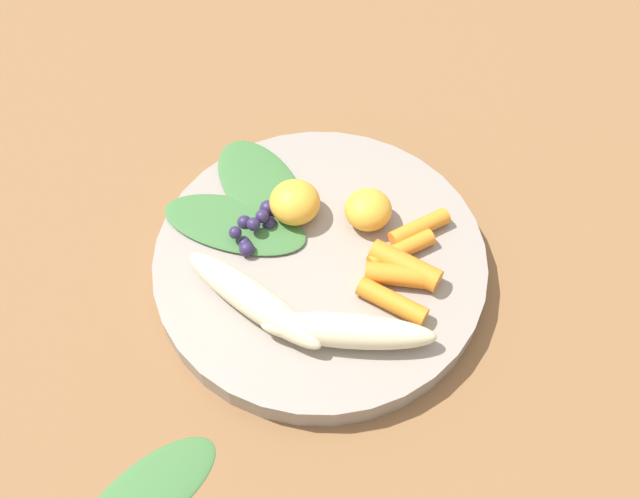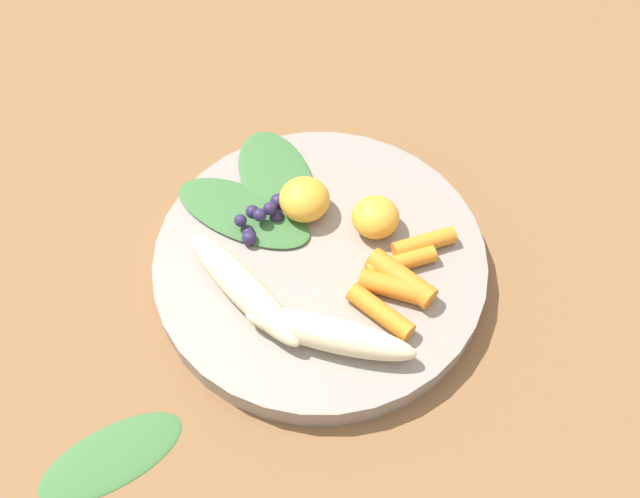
{
  "view_description": "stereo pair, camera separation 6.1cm",
  "coord_description": "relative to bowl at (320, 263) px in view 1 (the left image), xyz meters",
  "views": [
    {
      "loc": [
        0.33,
        -0.09,
        0.54
      ],
      "look_at": [
        0.0,
        0.0,
        0.03
      ],
      "focal_mm": 41.34,
      "sensor_mm": 36.0,
      "label": 1
    },
    {
      "loc": [
        0.34,
        -0.03,
        0.54
      ],
      "look_at": [
        0.0,
        0.0,
        0.03
      ],
      "focal_mm": 41.34,
      "sensor_mm": 36.0,
      "label": 2
    }
  ],
  "objects": [
    {
      "name": "kale_leaf_stray",
      "position": [
        0.15,
        -0.17,
        -0.01
      ],
      "size": [
        0.09,
        0.12,
        0.01
      ],
      "primitive_type": "ellipsoid",
      "rotation": [
        0.0,
        0.0,
        5.15
      ],
      "color": "#3D7038",
      "rests_on": "ground_plane"
    },
    {
      "name": "kale_leaf_right",
      "position": [
        -0.05,
        -0.06,
        0.01
      ],
      "size": [
        0.12,
        0.14,
        0.0
      ],
      "primitive_type": "ellipsoid",
      "rotation": [
        0.0,
        0.0,
        10.43
      ],
      "color": "#3D7038",
      "rests_on": "bowl"
    },
    {
      "name": "orange_segment_near",
      "position": [
        -0.05,
        -0.01,
        0.03
      ],
      "size": [
        0.04,
        0.04,
        0.03
      ],
      "primitive_type": "ellipsoid",
      "color": "#F4A833",
      "rests_on": "bowl"
    },
    {
      "name": "bowl",
      "position": [
        0.0,
        0.0,
        0.0
      ],
      "size": [
        0.28,
        0.28,
        0.02
      ],
      "primitive_type": "cylinder",
      "color": "gray",
      "rests_on": "ground_plane"
    },
    {
      "name": "carrot_mid_right",
      "position": [
        0.03,
        0.06,
        0.02
      ],
      "size": [
        0.06,
        0.06,
        0.02
      ],
      "primitive_type": "cylinder",
      "rotation": [
        0.0,
        1.57,
        7.03
      ],
      "color": "orange",
      "rests_on": "bowl"
    },
    {
      "name": "carrot_small",
      "position": [
        -0.0,
        0.09,
        0.02
      ],
      "size": [
        0.03,
        0.06,
        0.01
      ],
      "primitive_type": "cylinder",
      "rotation": [
        0.0,
        1.57,
        8.08
      ],
      "color": "orange",
      "rests_on": "bowl"
    },
    {
      "name": "banana_peeled_left",
      "position": [
        0.08,
        -0.0,
        0.03
      ],
      "size": [
        0.07,
        0.14,
        0.03
      ],
      "primitive_type": "ellipsoid",
      "rotation": [
        0.0,
        0.0,
        7.5
      ],
      "color": "beige",
      "rests_on": "bowl"
    },
    {
      "name": "carrot_rear",
      "position": [
        0.02,
        0.07,
        0.02
      ],
      "size": [
        0.03,
        0.06,
        0.01
      ],
      "primitive_type": "cylinder",
      "rotation": [
        0.0,
        1.57,
        8.07
      ],
      "color": "orange",
      "rests_on": "bowl"
    },
    {
      "name": "ground_plane",
      "position": [
        0.0,
        0.0,
        -0.01
      ],
      "size": [
        2.4,
        2.4,
        0.0
      ],
      "primitive_type": "plane",
      "color": "brown"
    },
    {
      "name": "carrot_front",
      "position": [
        0.06,
        0.04,
        0.02
      ],
      "size": [
        0.05,
        0.05,
        0.02
      ],
      "primitive_type": "cylinder",
      "rotation": [
        0.0,
        1.57,
        7.04
      ],
      "color": "orange",
      "rests_on": "bowl"
    },
    {
      "name": "carrot_mid_left",
      "position": [
        0.04,
        0.05,
        0.02
      ],
      "size": [
        0.04,
        0.05,
        0.02
      ],
      "primitive_type": "cylinder",
      "rotation": [
        0.0,
        1.57,
        7.46
      ],
      "color": "orange",
      "rests_on": "bowl"
    },
    {
      "name": "banana_peeled_right",
      "position": [
        0.03,
        -0.06,
        0.03
      ],
      "size": [
        0.13,
        0.1,
        0.03
      ],
      "primitive_type": "ellipsoid",
      "rotation": [
        0.0,
        0.0,
        6.92
      ],
      "color": "beige",
      "rests_on": "bowl"
    },
    {
      "name": "orange_segment_far",
      "position": [
        -0.02,
        0.05,
        0.03
      ],
      "size": [
        0.04,
        0.04,
        0.03
      ],
      "primitive_type": "ellipsoid",
      "color": "#F4A833",
      "rests_on": "bowl"
    },
    {
      "name": "blueberry_pile",
      "position": [
        -0.04,
        -0.05,
        0.02
      ],
      "size": [
        0.05,
        0.05,
        0.02
      ],
      "color": "#2D234C",
      "rests_on": "bowl"
    },
    {
      "name": "kale_leaf_left",
      "position": [
        -0.08,
        -0.03,
        0.01
      ],
      "size": [
        0.13,
        0.09,
        0.0
      ],
      "primitive_type": "ellipsoid",
      "rotation": [
        0.0,
        0.0,
        9.67
      ],
      "color": "#3D7038",
      "rests_on": "bowl"
    }
  ]
}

